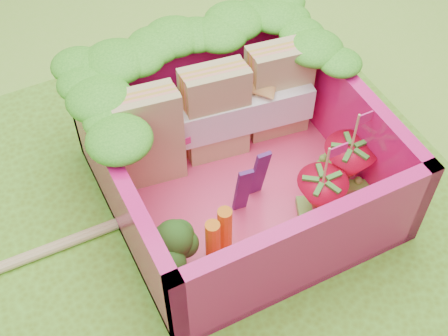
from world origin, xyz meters
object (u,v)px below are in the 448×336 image
at_px(sandwich_stack, 216,114).
at_px(strawberry_left, 320,197).
at_px(chopsticks, 19,261).
at_px(bento_box, 240,158).
at_px(strawberry_right, 347,165).
at_px(broccoli, 169,247).

height_order(sandwich_stack, strawberry_left, sandwich_stack).
xyz_separation_m(strawberry_left, chopsticks, (-1.42, 0.42, -0.16)).
relative_size(bento_box, sandwich_stack, 1.20).
distance_m(bento_box, strawberry_right, 0.55).
bearing_deg(bento_box, strawberry_left, -49.59).
relative_size(sandwich_stack, strawberry_left, 2.22).
distance_m(broccoli, strawberry_left, 0.79).
height_order(sandwich_stack, strawberry_right, sandwich_stack).
height_order(strawberry_right, chopsticks, strawberry_right).
bearing_deg(bento_box, sandwich_stack, 88.77).
bearing_deg(strawberry_left, chopsticks, 163.59).
bearing_deg(strawberry_right, sandwich_stack, 134.63).
relative_size(sandwich_stack, broccoli, 3.15).
height_order(bento_box, broccoli, bento_box).
distance_m(sandwich_stack, strawberry_right, 0.72).
distance_m(broccoli, strawberry_right, 1.01).
xyz_separation_m(strawberry_right, chopsticks, (-1.65, 0.32, -0.17)).
xyz_separation_m(bento_box, strawberry_right, (0.50, -0.22, -0.09)).
relative_size(strawberry_right, chopsticks, 0.25).
bearing_deg(strawberry_left, sandwich_stack, 114.01).
relative_size(broccoli, strawberry_right, 0.68).
bearing_deg(bento_box, broccoli, -151.00).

